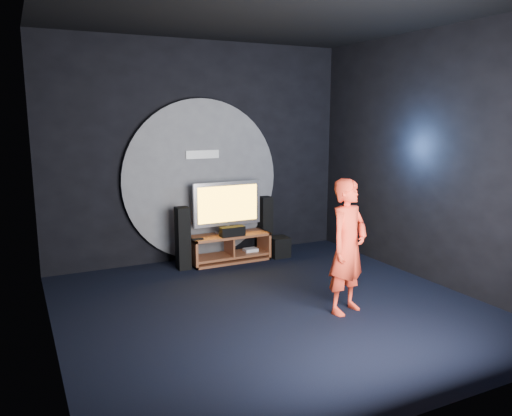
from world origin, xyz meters
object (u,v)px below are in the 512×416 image
at_px(tower_speaker_right, 265,225).
at_px(tower_speaker_left, 183,238).
at_px(tv, 227,205).
at_px(subwoofer, 279,247).
at_px(player, 348,247).
at_px(media_console, 230,249).

bearing_deg(tower_speaker_right, tower_speaker_left, -169.23).
height_order(tv, tower_speaker_left, tv).
xyz_separation_m(tv, tower_speaker_left, (-0.80, -0.13, -0.43)).
relative_size(tv, subwoofer, 3.39).
relative_size(tv, tower_speaker_left, 1.18).
height_order(tv, subwoofer, tv).
bearing_deg(player, tower_speaker_right, 64.20).
xyz_separation_m(media_console, player, (0.43, -2.55, 0.61)).
height_order(tower_speaker_right, subwoofer, tower_speaker_right).
height_order(tower_speaker_left, tower_speaker_right, same).
relative_size(tower_speaker_right, player, 0.60).
xyz_separation_m(media_console, tv, (-0.01, 0.07, 0.72)).
bearing_deg(media_console, tv, 96.36).
xyz_separation_m(tower_speaker_left, subwoofer, (1.65, -0.06, -0.32)).
distance_m(tower_speaker_right, subwoofer, 0.48).
xyz_separation_m(media_console, tower_speaker_right, (0.77, 0.24, 0.29)).
bearing_deg(subwoofer, media_console, 171.98).
height_order(media_console, tower_speaker_right, tower_speaker_right).
bearing_deg(tower_speaker_left, tower_speaker_right, 10.77).
distance_m(media_console, player, 2.66).
xyz_separation_m(media_console, tower_speaker_left, (-0.80, -0.06, 0.29)).
relative_size(media_console, player, 0.80).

